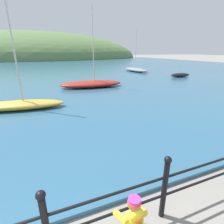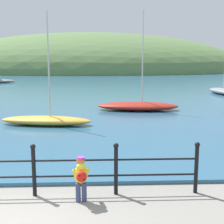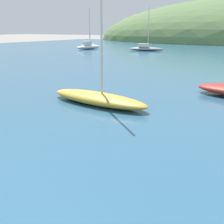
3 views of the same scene
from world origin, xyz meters
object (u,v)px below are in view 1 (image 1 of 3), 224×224
object	(u,v)px
child_in_coat	(134,223)
boat_nearest_quay	(91,84)
boat_twin_mast	(136,70)
boat_far_left	(180,75)
boat_green_fishing	(19,105)

from	to	relation	value
child_in_coat	boat_nearest_quay	xyz separation A→B (m)	(2.65, 11.37, -0.25)
child_in_coat	boat_twin_mast	xyz separation A→B (m)	(10.86, 19.01, -0.25)
child_in_coat	boat_twin_mast	size ratio (longest dim) A/B	0.19
boat_nearest_quay	boat_far_left	bearing A→B (deg)	8.85
boat_nearest_quay	boat_green_fishing	bearing A→B (deg)	-140.40
child_in_coat	boat_nearest_quay	world-z (taller)	boat_nearest_quay
boat_nearest_quay	boat_twin_mast	bearing A→B (deg)	42.97
boat_green_fishing	boat_far_left	distance (m)	15.60
boat_twin_mast	boat_nearest_quay	xyz separation A→B (m)	(-8.21, -7.65, -0.00)
boat_twin_mast	boat_nearest_quay	distance (m)	11.22
child_in_coat	boat_twin_mast	world-z (taller)	boat_twin_mast
child_in_coat	boat_green_fishing	xyz separation A→B (m)	(-1.99, 7.53, -0.28)
boat_twin_mast	boat_green_fishing	size ratio (longest dim) A/B	1.06
child_in_coat	boat_far_left	world-z (taller)	child_in_coat
boat_twin_mast	boat_far_left	size ratio (longest dim) A/B	2.32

